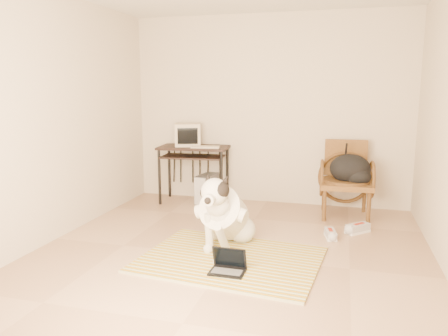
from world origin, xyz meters
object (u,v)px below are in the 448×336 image
at_px(computer_desk, 194,154).
at_px(crt_monitor, 188,135).
at_px(pc_tower, 207,189).
at_px(backpack, 352,170).
at_px(rattan_chair, 346,179).
at_px(laptop, 228,266).
at_px(dog, 224,215).

height_order(computer_desk, crt_monitor, crt_monitor).
xyz_separation_m(pc_tower, backpack, (2.03, -0.25, 0.42)).
distance_m(computer_desk, backpack, 2.23).
distance_m(computer_desk, rattan_chair, 2.17).
xyz_separation_m(laptop, backpack, (1.08, 2.11, 0.56)).
relative_size(crt_monitor, rattan_chair, 0.47).
bearing_deg(laptop, pc_tower, 111.87).
distance_m(crt_monitor, rattan_chair, 2.32).
distance_m(computer_desk, pc_tower, 0.54).
xyz_separation_m(dog, backpack, (1.29, 1.46, 0.28)).
distance_m(laptop, rattan_chair, 2.47).
bearing_deg(pc_tower, crt_monitor, 177.09).
bearing_deg(backpack, rattan_chair, 123.93).
bearing_deg(crt_monitor, backpack, -6.43).
xyz_separation_m(computer_desk, backpack, (2.22, -0.22, -0.08)).
bearing_deg(backpack, computer_desk, 174.46).
bearing_deg(computer_desk, dog, -61.15).
bearing_deg(laptop, backpack, 62.90).
bearing_deg(backpack, laptop, -117.10).
distance_m(dog, crt_monitor, 2.11).
xyz_separation_m(pc_tower, rattan_chair, (1.96, -0.15, 0.29)).
bearing_deg(pc_tower, laptop, -68.13).
relative_size(crt_monitor, pc_tower, 0.98).
xyz_separation_m(dog, crt_monitor, (-1.03, 1.72, 0.65)).
relative_size(dog, crt_monitor, 2.64).
bearing_deg(rattan_chair, pc_tower, 175.56).
xyz_separation_m(computer_desk, crt_monitor, (-0.10, 0.05, 0.28)).
relative_size(laptop, computer_desk, 0.31).
bearing_deg(computer_desk, laptop, -63.98).
bearing_deg(rattan_chair, laptop, -114.77).
height_order(laptop, rattan_chair, rattan_chair).
bearing_deg(crt_monitor, dog, -59.23).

